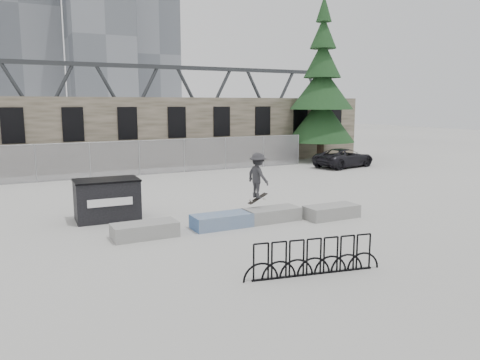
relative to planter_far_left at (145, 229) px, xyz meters
name	(u,v)px	position (x,y,z in m)	size (l,w,h in m)	color
ground	(236,224)	(3.25, 0.15, -0.25)	(120.00, 120.00, 0.00)	#BAB9B4
stone_wall	(123,133)	(3.25, 16.39, 2.00)	(36.00, 2.58, 4.50)	brown
chainlink_fence	(139,157)	(3.25, 12.65, 0.78)	(22.06, 0.06, 2.02)	gray
planter_far_left	(145,229)	(0.00, 0.00, 0.00)	(2.00, 0.90, 0.46)	gray
planter_center_left	(222,220)	(2.62, -0.01, 0.00)	(2.00, 0.90, 0.46)	#345D9D
planter_center_right	(272,214)	(4.57, -0.01, 0.00)	(2.00, 0.90, 0.46)	gray
planter_offset	(331,211)	(6.72, -0.63, 0.00)	(2.00, 0.90, 0.46)	gray
dumpster	(107,199)	(-0.56, 2.82, 0.49)	(2.28, 1.44, 1.47)	black
bike_rack	(314,257)	(2.76, -5.02, 0.19)	(3.54, 0.70, 0.90)	black
spruce_tree	(322,96)	(16.74, 13.52, 4.41)	(4.80, 4.80, 11.50)	#38281E
skyline_towers	(25,20)	(2.24, 93.96, 20.54)	(58.00, 28.00, 48.00)	slate
truss_bridge	(129,103)	(13.25, 55.15, 3.88)	(70.00, 3.00, 9.80)	#2D3033
suv	(344,158)	(16.12, 10.09, 0.36)	(2.02, 4.38, 1.22)	black
skateboarder	(258,176)	(4.23, 0.40, 1.34)	(0.77, 1.11, 1.79)	#2B2A2D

